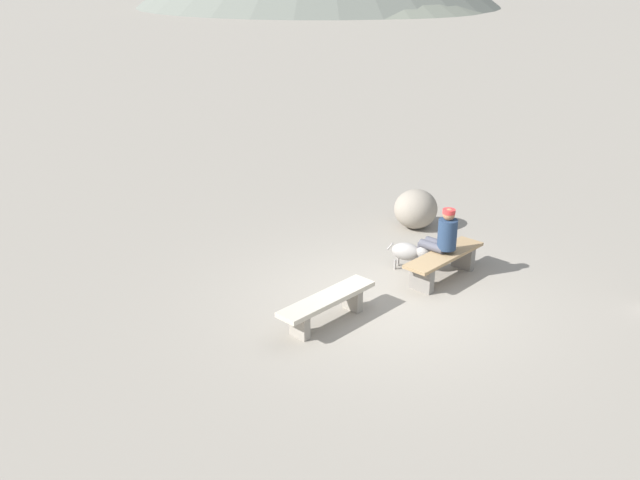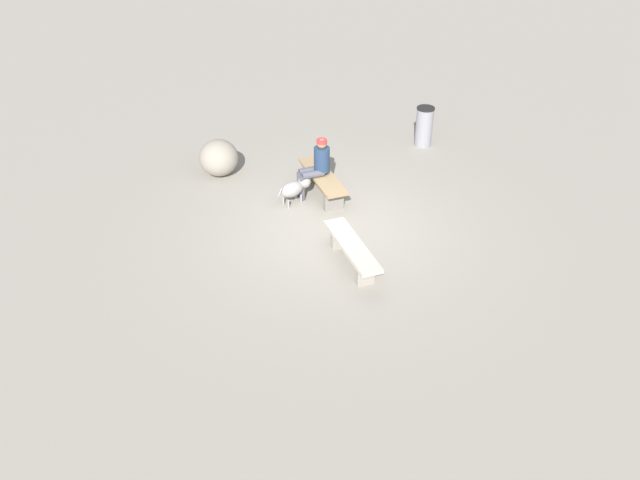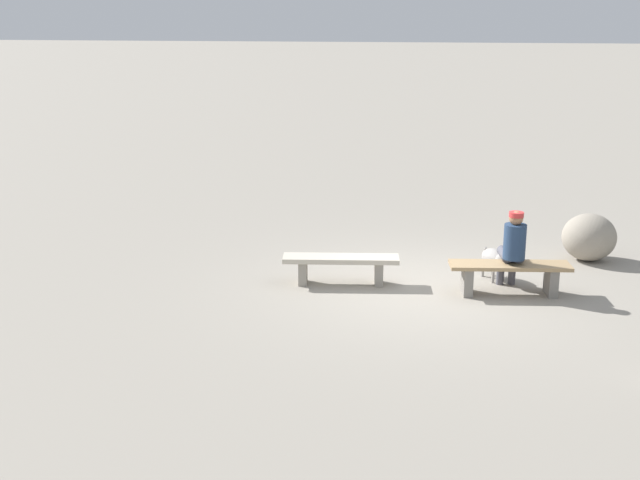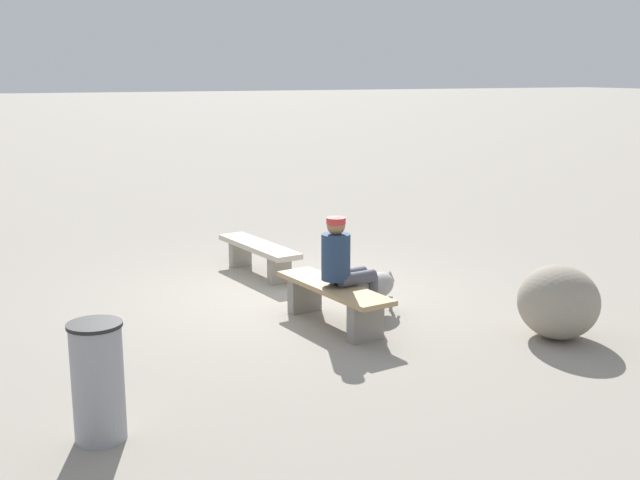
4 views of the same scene
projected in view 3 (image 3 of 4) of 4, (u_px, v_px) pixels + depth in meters
name	position (u px, v px, depth m)	size (l,w,h in m)	color
ground	(423.00, 290.00, 12.44)	(210.00, 210.00, 0.06)	gray
bench_left	(341.00, 264.00, 12.56)	(1.80, 0.62, 0.44)	gray
bench_right	(509.00, 273.00, 12.10)	(1.80, 0.68, 0.47)	gray
seated_person	(513.00, 245.00, 12.09)	(0.39, 0.68, 1.26)	navy
dog	(496.00, 259.00, 12.69)	(0.53, 0.75, 0.53)	gray
boulder	(589.00, 237.00, 13.75)	(0.89, 0.85, 0.79)	gray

